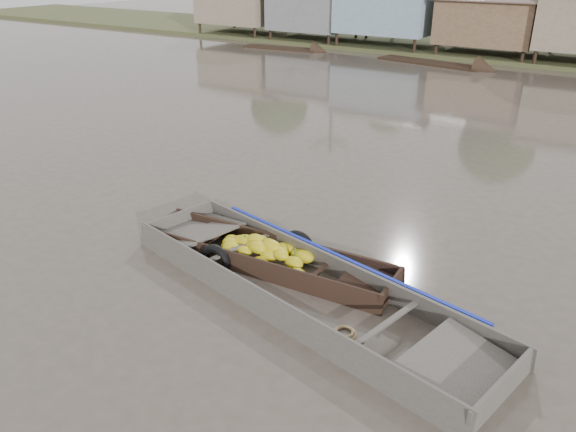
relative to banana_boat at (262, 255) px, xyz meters
The scene contains 3 objects.
ground 0.67m from the banana_boat, 49.20° to the right, with size 120.00×120.00×0.00m, color #4A4238.
banana_boat is the anchor object (origin of this frame).
viewer_boat 1.59m from the banana_boat, 24.71° to the right, with size 8.33×3.71×0.65m.
Camera 1 is at (5.72, -7.89, 5.91)m, focal length 35.00 mm.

